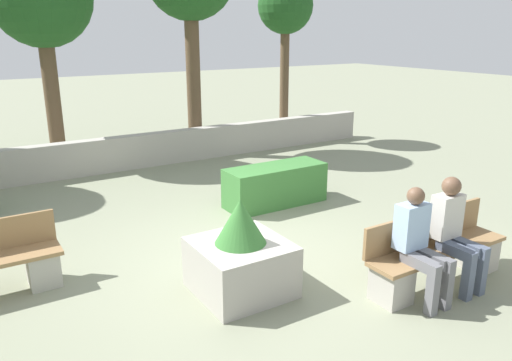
{
  "coord_description": "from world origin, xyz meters",
  "views": [
    {
      "loc": [
        -3.27,
        -5.52,
        3.06
      ],
      "look_at": [
        0.48,
        0.5,
        0.9
      ],
      "focal_mm": 35.0,
      "sensor_mm": 36.0,
      "label": 1
    }
  ],
  "objects_px": {
    "bench_front": "(436,257)",
    "person_seated_woman": "(419,240)",
    "person_seated_man": "(454,227)",
    "tree_rightmost": "(285,10)",
    "planter_corner_left": "(241,257)"
  },
  "relations": [
    {
      "from": "person_seated_woman",
      "to": "person_seated_man",
      "type": "bearing_deg",
      "value": 0.4
    },
    {
      "from": "bench_front",
      "to": "person_seated_man",
      "type": "bearing_deg",
      "value": -54.91
    },
    {
      "from": "bench_front",
      "to": "tree_rightmost",
      "type": "relative_size",
      "value": 0.47
    },
    {
      "from": "bench_front",
      "to": "person_seated_woman",
      "type": "relative_size",
      "value": 1.54
    },
    {
      "from": "tree_rightmost",
      "to": "person_seated_man",
      "type": "bearing_deg",
      "value": -110.98
    },
    {
      "from": "person_seated_man",
      "to": "person_seated_woman",
      "type": "bearing_deg",
      "value": -179.6
    },
    {
      "from": "person_seated_woman",
      "to": "tree_rightmost",
      "type": "relative_size",
      "value": 0.31
    },
    {
      "from": "person_seated_man",
      "to": "person_seated_woman",
      "type": "relative_size",
      "value": 1.02
    },
    {
      "from": "person_seated_woman",
      "to": "tree_rightmost",
      "type": "xyz_separation_m",
      "value": [
        3.66,
        7.92,
        2.79
      ]
    },
    {
      "from": "person_seated_man",
      "to": "person_seated_woman",
      "type": "xyz_separation_m",
      "value": [
        -0.62,
        -0.0,
        -0.02
      ]
    },
    {
      "from": "tree_rightmost",
      "to": "planter_corner_left",
      "type": "bearing_deg",
      "value": -128.43
    },
    {
      "from": "person_seated_woman",
      "to": "tree_rightmost",
      "type": "distance_m",
      "value": 9.16
    },
    {
      "from": "person_seated_man",
      "to": "tree_rightmost",
      "type": "relative_size",
      "value": 0.31
    },
    {
      "from": "person_seated_man",
      "to": "planter_corner_left",
      "type": "relative_size",
      "value": 1.17
    },
    {
      "from": "bench_front",
      "to": "person_seated_woman",
      "type": "bearing_deg",
      "value": -164.51
    }
  ]
}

